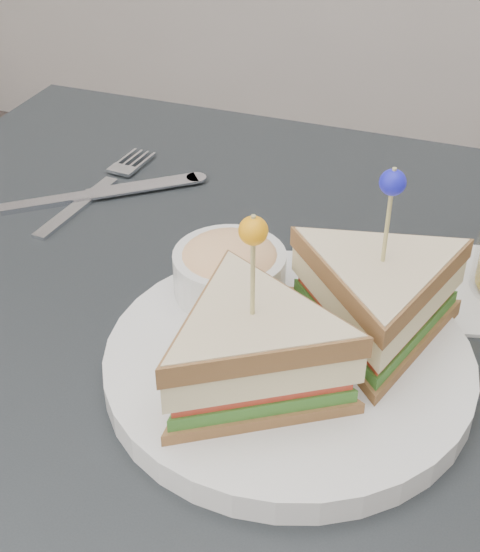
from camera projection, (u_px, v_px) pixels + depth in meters
name	position (u px, v px, depth m)	size (l,w,h in m)	color
table	(224.00, 404.00, 0.63)	(0.80, 0.80, 0.75)	black
plate_meal	(301.00, 327.00, 0.53)	(0.30, 0.29, 0.15)	silver
cutlery_fork	(102.00, 187.00, 0.78)	(0.04, 0.19, 0.01)	silver
cutlery_knife	(97.00, 194.00, 0.76)	(0.17, 0.14, 0.01)	silver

